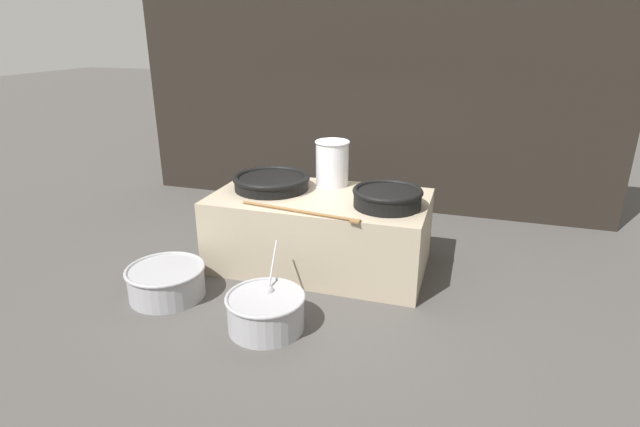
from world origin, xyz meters
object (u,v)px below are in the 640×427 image
(giant_wok_far, at_px, (387,197))
(cook, at_px, (333,186))
(prep_bowl_vegetables, at_px, (266,310))
(stock_pot, at_px, (332,163))
(prep_bowl_meat, at_px, (166,280))
(giant_wok_near, at_px, (272,181))

(giant_wok_far, xyz_separation_m, cook, (-1.09, 1.31, -0.35))
(cook, distance_m, prep_bowl_vegetables, 2.93)
(stock_pot, bearing_deg, prep_bowl_meat, -128.41)
(giant_wok_far, height_order, prep_bowl_meat, giant_wok_far)
(giant_wok_near, height_order, cook, cook)
(giant_wok_near, relative_size, prep_bowl_meat, 1.11)
(cook, relative_size, prep_bowl_vegetables, 1.28)
(cook, height_order, prep_bowl_meat, cook)
(stock_pot, bearing_deg, cook, 104.78)
(giant_wok_far, xyz_separation_m, prep_bowl_vegetables, (-1.03, -1.56, -0.92))
(giant_wok_far, distance_m, stock_pot, 1.17)
(giant_wok_near, bearing_deg, prep_bowl_vegetables, -70.11)
(cook, bearing_deg, giant_wok_near, 52.79)
(giant_wok_near, height_order, prep_bowl_vegetables, giant_wok_near)
(prep_bowl_vegetables, xyz_separation_m, prep_bowl_meat, (-1.46, 0.29, -0.01))
(giant_wok_near, xyz_separation_m, giant_wok_far, (1.68, -0.25, 0.02))
(giant_wok_far, bearing_deg, prep_bowl_vegetables, -123.27)
(stock_pot, xyz_separation_m, prep_bowl_meat, (-1.56, -1.96, -1.13))
(prep_bowl_vegetables, relative_size, prep_bowl_meat, 1.18)
(giant_wok_far, height_order, stock_pot, stock_pot)
(cook, bearing_deg, giant_wok_far, 121.98)
(giant_wok_near, bearing_deg, stock_pot, 29.99)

